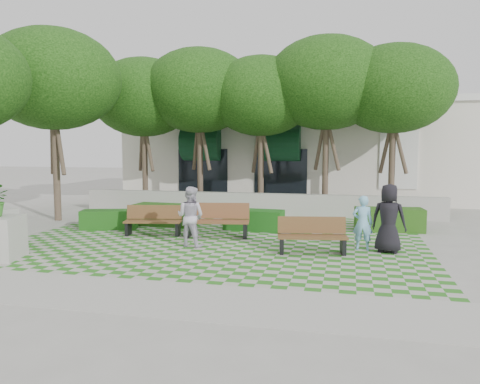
% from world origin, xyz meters
% --- Properties ---
extents(ground, '(90.00, 90.00, 0.00)m').
position_xyz_m(ground, '(0.00, 0.00, 0.00)').
color(ground, gray).
rests_on(ground, ground).
extents(lawn, '(12.00, 12.00, 0.00)m').
position_xyz_m(lawn, '(0.00, 1.00, 0.01)').
color(lawn, '#2B721E').
rests_on(lawn, ground).
extents(sidewalk_south, '(16.00, 2.00, 0.01)m').
position_xyz_m(sidewalk_south, '(0.00, -4.70, 0.01)').
color(sidewalk_south, '#9E9B93').
rests_on(sidewalk_south, ground).
extents(sidewalk_west, '(2.00, 12.00, 0.01)m').
position_xyz_m(sidewalk_west, '(-7.20, 1.00, 0.01)').
color(sidewalk_west, '#9E9B93').
rests_on(sidewalk_west, ground).
extents(retaining_wall, '(15.00, 0.36, 0.90)m').
position_xyz_m(retaining_wall, '(0.00, 6.20, 0.45)').
color(retaining_wall, '#9E9B93').
rests_on(retaining_wall, ground).
extents(bench_east, '(1.88, 0.90, 0.95)m').
position_xyz_m(bench_east, '(2.89, -0.34, 0.46)').
color(bench_east, '#54371C').
rests_on(bench_east, ground).
extents(bench_mid, '(2.08, 0.99, 1.05)m').
position_xyz_m(bench_mid, '(-0.17, 1.23, 0.51)').
color(bench_mid, brown).
rests_on(bench_mid, ground).
extents(bench_west, '(1.87, 0.93, 0.94)m').
position_xyz_m(bench_west, '(-2.24, 1.09, 0.45)').
color(bench_west, '#55381D').
rests_on(bench_west, ground).
extents(hedge_east, '(2.27, 1.10, 0.77)m').
position_xyz_m(hedge_east, '(5.13, 3.55, 0.38)').
color(hedge_east, '#204813').
rests_on(hedge_east, ground).
extents(hedge_midright, '(2.02, 0.92, 0.69)m').
position_xyz_m(hedge_midright, '(0.71, 2.67, 0.34)').
color(hedge_midright, '#144913').
rests_on(hedge_midright, ground).
extents(hedge_midleft, '(2.24, 1.01, 0.77)m').
position_xyz_m(hedge_midleft, '(-2.57, 2.87, 0.38)').
color(hedge_midleft, '#1C4512').
rests_on(hedge_midleft, ground).
extents(hedge_west, '(1.99, 1.24, 0.65)m').
position_xyz_m(hedge_west, '(-4.16, 1.76, 0.32)').
color(hedge_west, '#174913').
rests_on(hedge_west, ground).
extents(person_blue, '(0.55, 0.37, 1.50)m').
position_xyz_m(person_blue, '(4.19, 0.35, 0.75)').
color(person_blue, '#7EC1E6').
rests_on(person_blue, ground).
extents(person_dark, '(1.02, 0.80, 1.84)m').
position_xyz_m(person_dark, '(4.85, 0.20, 0.92)').
color(person_dark, black).
rests_on(person_dark, ground).
extents(person_white, '(0.92, 0.78, 1.70)m').
position_xyz_m(person_white, '(-0.52, -0.26, 0.85)').
color(person_white, '#BDB5C7').
rests_on(person_white, ground).
extents(tree_row, '(17.70, 13.40, 7.41)m').
position_xyz_m(tree_row, '(-1.86, 5.95, 5.18)').
color(tree_row, '#47382B').
rests_on(tree_row, ground).
extents(building, '(18.00, 8.92, 5.15)m').
position_xyz_m(building, '(0.93, 14.08, 2.52)').
color(building, beige).
rests_on(building, ground).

